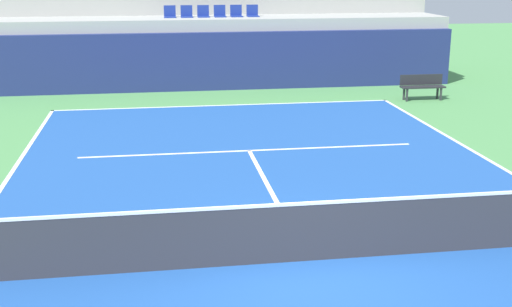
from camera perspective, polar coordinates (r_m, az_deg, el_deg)
name	(u,v)px	position (r m, az deg, el deg)	size (l,w,h in m)	color
ground_plane	(308,261)	(10.51, 4.47, -9.17)	(80.00, 80.00, 0.00)	#4C8C4C
court_surface	(308,261)	(10.51, 4.47, -9.14)	(11.00, 24.00, 0.01)	#1E4C99
baseline_far	(225,105)	(21.78, -2.68, 4.15)	(11.00, 0.10, 0.00)	white
service_line_far	(249,151)	(16.42, -0.59, 0.25)	(8.26, 0.10, 0.00)	white
centre_service_line	(272,193)	(13.41, 1.37, -3.40)	(0.10, 6.40, 0.00)	white
back_wall	(216,61)	(24.42, -3.44, 7.88)	(17.81, 0.30, 2.09)	navy
stands_tier_lower	(213,51)	(25.72, -3.74, 8.77)	(17.81, 2.40, 2.52)	#9E9E99
stands_tier_upper	(207,32)	(28.05, -4.21, 10.35)	(17.81, 2.40, 3.49)	#9E9E99
seating_row_lower	(212,14)	(25.68, -3.82, 11.86)	(3.57, 0.44, 0.44)	navy
tennis_net	(309,231)	(10.31, 4.53, -6.61)	(11.08, 0.08, 1.07)	black
player_bench	(422,85)	(23.32, 14.04, 5.71)	(1.50, 0.40, 0.85)	#232328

